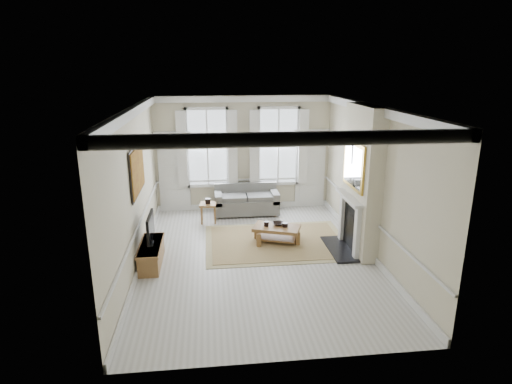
{
  "coord_description": "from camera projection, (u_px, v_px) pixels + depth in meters",
  "views": [
    {
      "loc": [
        -1.03,
        -8.88,
        4.19
      ],
      "look_at": [
        0.1,
        1.05,
        1.25
      ],
      "focal_mm": 30.0,
      "sensor_mm": 36.0,
      "label": 1
    }
  ],
  "objects": [
    {
      "name": "sofa",
      "position": [
        246.0,
        201.0,
        12.62
      ],
      "size": [
        1.85,
        0.9,
        0.86
      ],
      "color": "#5F5F5C",
      "rests_on": "floor"
    },
    {
      "name": "ceramic_pot_a",
      "position": [
        266.0,
        224.0,
        10.49
      ],
      "size": [
        0.12,
        0.12,
        0.12
      ],
      "primitive_type": "cylinder",
      "color": "black",
      "rests_on": "coffee_table"
    },
    {
      "name": "door_right",
      "position": [
        310.0,
        170.0,
        13.05
      ],
      "size": [
        0.9,
        0.08,
        2.3
      ],
      "primitive_type": "cube",
      "color": "silver",
      "rests_on": "floor"
    },
    {
      "name": "tv",
      "position": [
        150.0,
        227.0,
        9.18
      ],
      "size": [
        0.08,
        0.9,
        0.68
      ],
      "color": "black",
      "rests_on": "tv_stand"
    },
    {
      "name": "tv_stand",
      "position": [
        151.0,
        254.0,
        9.36
      ],
      "size": [
        0.43,
        1.33,
        0.48
      ],
      "primitive_type": "cube",
      "color": "brown",
      "rests_on": "floor"
    },
    {
      "name": "fireplace",
      "position": [
        349.0,
        221.0,
        9.98
      ],
      "size": [
        0.21,
        1.45,
        1.33
      ],
      "color": "silver",
      "rests_on": "floor"
    },
    {
      "name": "hearth",
      "position": [
        339.0,
        249.0,
        10.16
      ],
      "size": [
        0.55,
        1.5,
        0.05
      ],
      "primitive_type": "cube",
      "color": "black",
      "rests_on": "floor"
    },
    {
      "name": "chimney_breast",
      "position": [
        362.0,
        180.0,
        9.73
      ],
      "size": [
        0.35,
        1.7,
        3.38
      ],
      "primitive_type": "cube",
      "color": "beige",
      "rests_on": "floor"
    },
    {
      "name": "ceramic_pot_b",
      "position": [
        285.0,
        225.0,
        10.45
      ],
      "size": [
        0.14,
        0.14,
        0.1
      ],
      "primitive_type": "cylinder",
      "color": "black",
      "rests_on": "coffee_table"
    },
    {
      "name": "rug",
      "position": [
        277.0,
        242.0,
        10.61
      ],
      "size": [
        3.5,
        2.6,
        0.02
      ],
      "primitive_type": "cube",
      "color": "olive",
      "rests_on": "floor"
    },
    {
      "name": "window_left",
      "position": [
        207.0,
        148.0,
        12.49
      ],
      "size": [
        1.26,
        0.2,
        2.2
      ],
      "primitive_type": null,
      "color": "#B2BCC6",
      "rests_on": "back_wall"
    },
    {
      "name": "coffee_table",
      "position": [
        277.0,
        229.0,
        10.51
      ],
      "size": [
        1.27,
        1.0,
        0.42
      ],
      "rotation": [
        0.0,
        0.0,
        -0.35
      ],
      "color": "brown",
      "rests_on": "rug"
    },
    {
      "name": "right_wall",
      "position": [
        372.0,
        182.0,
        9.56
      ],
      "size": [
        0.0,
        7.2,
        7.2
      ],
      "primitive_type": "plane",
      "rotation": [
        1.57,
        0.0,
        -1.57
      ],
      "color": "beige",
      "rests_on": "floor"
    },
    {
      "name": "ceiling",
      "position": [
        257.0,
        106.0,
        8.8
      ],
      "size": [
        7.2,
        7.2,
        0.0
      ],
      "primitive_type": "plane",
      "rotation": [
        3.14,
        0.0,
        0.0
      ],
      "color": "white",
      "rests_on": "back_wall"
    },
    {
      "name": "floor",
      "position": [
        257.0,
        257.0,
        9.76
      ],
      "size": [
        7.2,
        7.2,
        0.0
      ],
      "primitive_type": "plane",
      "color": "#B7B5AD",
      "rests_on": "ground"
    },
    {
      "name": "mirror",
      "position": [
        353.0,
        166.0,
        9.61
      ],
      "size": [
        0.06,
        1.26,
        1.06
      ],
      "primitive_type": "cube",
      "color": "gold",
      "rests_on": "chimney_breast"
    },
    {
      "name": "bowl",
      "position": [
        278.0,
        224.0,
        10.58
      ],
      "size": [
        0.32,
        0.32,
        0.07
      ],
      "primitive_type": "imported",
      "rotation": [
        0.0,
        0.0,
        0.18
      ],
      "color": "black",
      "rests_on": "coffee_table"
    },
    {
      "name": "door_left",
      "position": [
        174.0,
        174.0,
        12.61
      ],
      "size": [
        0.9,
        0.08,
        2.3
      ],
      "primitive_type": "cube",
      "color": "silver",
      "rests_on": "floor"
    },
    {
      "name": "back_wall",
      "position": [
        243.0,
        154.0,
        12.71
      ],
      "size": [
        5.2,
        0.0,
        5.2
      ],
      "primitive_type": "plane",
      "rotation": [
        1.57,
        0.0,
        0.0
      ],
      "color": "beige",
      "rests_on": "floor"
    },
    {
      "name": "painting",
      "position": [
        137.0,
        170.0,
        9.19
      ],
      "size": [
        0.05,
        1.66,
        1.06
      ],
      "primitive_type": "cube",
      "color": "#A3771C",
      "rests_on": "left_wall"
    },
    {
      "name": "left_wall",
      "position": [
        134.0,
        190.0,
        9.0
      ],
      "size": [
        0.0,
        7.2,
        7.2
      ],
      "primitive_type": "plane",
      "rotation": [
        1.57,
        0.0,
        1.57
      ],
      "color": "beige",
      "rests_on": "floor"
    },
    {
      "name": "side_table",
      "position": [
        208.0,
        207.0,
        11.87
      ],
      "size": [
        0.49,
        0.49,
        0.54
      ],
      "rotation": [
        0.0,
        0.0,
        -0.1
      ],
      "color": "brown",
      "rests_on": "floor"
    },
    {
      "name": "window_right",
      "position": [
        278.0,
        147.0,
        12.72
      ],
      "size": [
        1.26,
        0.2,
        2.2
      ],
      "primitive_type": null,
      "color": "#B2BCC6",
      "rests_on": "back_wall"
    }
  ]
}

